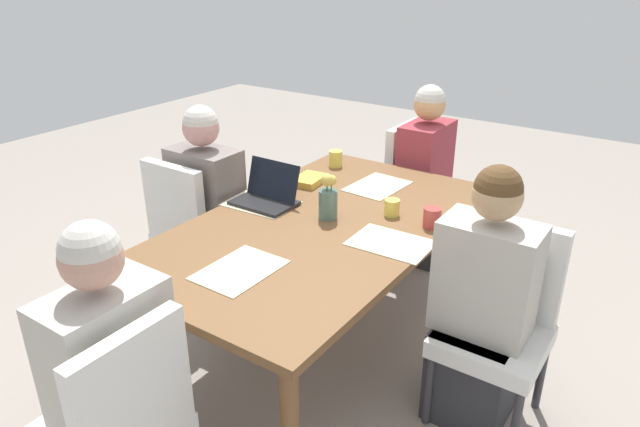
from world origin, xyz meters
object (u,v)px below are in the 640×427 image
(book_red_cover, at_px, (309,180))
(person_near_left_far, at_px, (209,219))
(person_head_left_left_mid, at_px, (423,186))
(chair_near_left_far, at_px, (192,226))
(person_far_left_near, at_px, (482,313))
(coffee_mug_near_left, at_px, (336,159))
(chair_head_left_left_mid, at_px, (417,184))
(chair_head_right_right_near, at_px, (117,422))
(coffee_mug_near_right, at_px, (432,218))
(flower_vase, at_px, (328,197))
(laptop_near_left_far, at_px, (267,196))
(person_head_right_right_near, at_px, (117,397))
(chair_far_left_near, at_px, (500,315))
(dining_table, at_px, (320,236))
(coffee_mug_centre_left, at_px, (392,207))

(book_red_cover, bearing_deg, person_near_left_far, -57.83)
(person_head_left_left_mid, xyz_separation_m, chair_near_left_far, (1.27, -0.86, -0.03))
(person_far_left_near, height_order, coffee_mug_near_left, person_far_left_near)
(chair_head_left_left_mid, relative_size, book_red_cover, 4.50)
(chair_head_right_right_near, xyz_separation_m, coffee_mug_near_right, (-1.53, 0.42, 0.28))
(coffee_mug_near_right, bearing_deg, coffee_mug_near_left, -118.96)
(coffee_mug_near_right, bearing_deg, chair_head_right_right_near, -15.42)
(flower_vase, bearing_deg, chair_head_right_right_near, 1.92)
(laptop_near_left_far, bearing_deg, person_head_left_left_mid, 163.53)
(laptop_near_left_far, bearing_deg, coffee_mug_near_left, -178.36)
(book_red_cover, bearing_deg, chair_head_left_left_mid, 157.32)
(flower_vase, bearing_deg, person_near_left_far, -88.15)
(book_red_cover, bearing_deg, person_head_right_right_near, 5.08)
(chair_head_left_left_mid, height_order, flower_vase, flower_vase)
(coffee_mug_near_right, bearing_deg, laptop_near_left_far, -75.14)
(person_head_left_left_mid, bearing_deg, book_red_cover, -22.20)
(chair_far_left_near, xyz_separation_m, coffee_mug_near_right, (-0.19, -0.43, 0.28))
(person_head_right_right_near, relative_size, laptop_near_left_far, 3.73)
(chair_far_left_near, xyz_separation_m, person_head_left_left_mid, (-1.16, -0.91, 0.03))
(dining_table, xyz_separation_m, coffee_mug_near_left, (-0.74, -0.39, 0.12))
(book_red_cover, bearing_deg, coffee_mug_near_right, 73.88)
(chair_head_left_left_mid, xyz_separation_m, coffee_mug_near_left, (0.56, -0.30, 0.28))
(person_head_left_left_mid, height_order, flower_vase, person_head_left_left_mid)
(laptop_near_left_far, xyz_separation_m, coffee_mug_centre_left, (-0.23, 0.61, -0.00))
(laptop_near_left_far, distance_m, coffee_mug_centre_left, 0.65)
(laptop_near_left_far, relative_size, coffee_mug_centre_left, 3.83)
(chair_far_left_near, height_order, coffee_mug_centre_left, chair_far_left_near)
(flower_vase, xyz_separation_m, coffee_mug_centre_left, (-0.21, 0.25, -0.07))
(chair_far_left_near, distance_m, chair_near_left_far, 1.77)
(person_near_left_far, bearing_deg, chair_near_left_far, -38.76)
(person_head_left_left_mid, height_order, coffee_mug_near_right, person_head_left_left_mid)
(dining_table, relative_size, chair_near_left_far, 2.12)
(person_far_left_near, xyz_separation_m, person_head_left_left_mid, (-1.24, -0.85, 0.00))
(coffee_mug_near_left, xyz_separation_m, book_red_cover, (0.33, 0.03, -0.03))
(person_head_right_right_near, distance_m, coffee_mug_near_right, 1.57)
(person_head_left_left_mid, bearing_deg, laptop_near_left_far, -16.47)
(chair_head_right_right_near, xyz_separation_m, laptop_near_left_far, (-1.31, -0.41, 0.28))
(chair_head_right_right_near, relative_size, flower_vase, 3.83)
(flower_vase, bearing_deg, person_head_right_right_near, -1.34)
(chair_far_left_near, xyz_separation_m, chair_head_right_right_near, (1.34, -0.85, 0.00))
(chair_head_right_right_near, relative_size, coffee_mug_near_left, 9.06)
(chair_far_left_near, distance_m, flower_vase, 0.96)
(person_head_right_right_near, height_order, coffee_mug_near_left, person_head_right_right_near)
(chair_near_left_far, distance_m, flower_vase, 0.94)
(person_far_left_near, distance_m, chair_near_left_far, 1.71)
(laptop_near_left_far, bearing_deg, coffee_mug_near_right, 104.86)
(person_far_left_near, xyz_separation_m, coffee_mug_centre_left, (-0.27, -0.59, 0.25))
(chair_near_left_far, bearing_deg, flower_vase, 96.61)
(chair_near_left_far, relative_size, laptop_near_left_far, 2.81)
(coffee_mug_near_left, bearing_deg, book_red_cover, 5.96)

